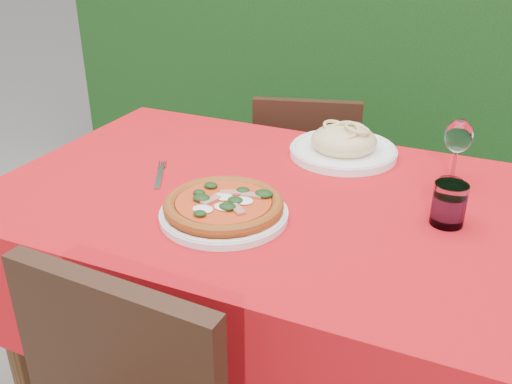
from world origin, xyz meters
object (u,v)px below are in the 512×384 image
at_px(pizza_plate, 224,208).
at_px(wine_glass, 458,139).
at_px(fork, 159,177).
at_px(water_glass, 449,206).
at_px(pasta_plate, 344,145).
at_px(chair_far, 306,183).

distance_m(pizza_plate, wine_glass, 0.60).
height_order(pizza_plate, fork, pizza_plate).
bearing_deg(wine_glass, water_glass, -85.62).
relative_size(wine_glass, fork, 0.89).
bearing_deg(fork, pasta_plate, 13.79).
bearing_deg(fork, chair_far, 50.12).
xyz_separation_m(water_glass, fork, (-0.70, -0.06, -0.04)).
bearing_deg(pasta_plate, pizza_plate, -106.74).
bearing_deg(chair_far, fork, 62.09).
bearing_deg(wine_glass, chair_far, 141.22).
xyz_separation_m(chair_far, wine_glass, (0.53, -0.42, 0.40)).
relative_size(water_glass, wine_glass, 0.57).
distance_m(wine_glass, fork, 0.74).
bearing_deg(pizza_plate, water_glass, 21.09).
distance_m(pizza_plate, water_glass, 0.48).
relative_size(pizza_plate, water_glass, 3.02).
xyz_separation_m(pizza_plate, pasta_plate, (0.14, 0.45, 0.01)).
distance_m(chair_far, water_glass, 0.91).
height_order(water_glass, fork, water_glass).
height_order(water_glass, wine_glass, wine_glass).
xyz_separation_m(chair_far, pizza_plate, (0.09, -0.82, 0.31)).
height_order(chair_far, wine_glass, wine_glass).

